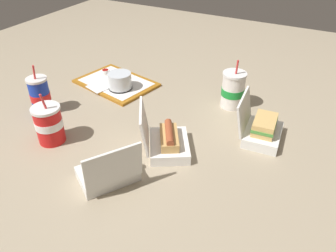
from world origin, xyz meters
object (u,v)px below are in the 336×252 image
object	(u,v)px
clamshell_hotdog_front	(166,141)
cake_container	(120,81)
soda_cup_back	(40,95)
ketchup_cup	(105,72)
clamshell_sandwich_center	(261,129)
soda_cup_left	(233,90)
food_tray	(116,83)
clamshell_hotdog_left	(108,170)
soda_cup_right	(49,124)
plastic_fork	(114,73)

from	to	relation	value
clamshell_hotdog_front	cake_container	bearing A→B (deg)	143.78
soda_cup_back	ketchup_cup	bearing A→B (deg)	85.55
cake_container	clamshell_hotdog_front	world-z (taller)	clamshell_hotdog_front
clamshell_sandwich_center	soda_cup_left	world-z (taller)	soda_cup_left
food_tray	clamshell_hotdog_left	world-z (taller)	clamshell_hotdog_left
cake_container	clamshell_hotdog_front	xyz separation A→B (m)	(0.41, -0.30, -0.01)
soda_cup_left	ketchup_cup	bearing A→B (deg)	-178.17
clamshell_sandwich_center	soda_cup_right	bearing A→B (deg)	-151.18
soda_cup_right	soda_cup_left	xyz separation A→B (m)	(0.51, 0.56, 0.00)
food_tray	clamshell_hotdog_left	size ratio (longest dim) A/B	1.81
food_tray	plastic_fork	size ratio (longest dim) A/B	3.79
clamshell_hotdog_front	ketchup_cup	bearing A→B (deg)	145.31
clamshell_hotdog_front	soda_cup_left	bearing A→B (deg)	75.60
soda_cup_left	soda_cup_back	size ratio (longest dim) A/B	1.01
cake_container	soda_cup_back	distance (m)	0.36
food_tray	soda_cup_left	bearing A→B (deg)	6.70
plastic_fork	soda_cup_left	xyz separation A→B (m)	(0.64, -0.00, 0.06)
soda_cup_right	food_tray	bearing A→B (deg)	96.76
soda_cup_left	clamshell_sandwich_center	bearing A→B (deg)	-45.90
clamshell_hotdog_left	soda_cup_back	size ratio (longest dim) A/B	1.06
food_tray	ketchup_cup	xyz separation A→B (m)	(-0.10, 0.05, 0.02)
clamshell_hotdog_left	cake_container	bearing A→B (deg)	121.24
food_tray	soda_cup_left	distance (m)	0.58
food_tray	clamshell_hotdog_front	size ratio (longest dim) A/B	1.73
plastic_fork	soda_cup_right	world-z (taller)	soda_cup_right
clamshell_hotdog_left	food_tray	bearing A→B (deg)	123.53
ketchup_cup	clamshell_hotdog_front	xyz separation A→B (m)	(0.56, -0.39, 0.01)
soda_cup_left	clamshell_hotdog_front	bearing A→B (deg)	-104.40
soda_cup_left	soda_cup_back	world-z (taller)	soda_cup_left
ketchup_cup	plastic_fork	size ratio (longest dim) A/B	0.36
food_tray	clamshell_sandwich_center	size ratio (longest dim) A/B	2.18
clamshell_hotdog_left	clamshell_hotdog_front	xyz separation A→B (m)	(0.09, 0.22, 0.00)
clamshell_hotdog_left	soda_cup_right	bearing A→B (deg)	166.97
ketchup_cup	soda_cup_left	world-z (taller)	soda_cup_left
food_tray	soda_cup_back	distance (m)	0.38
cake_container	food_tray	bearing A→B (deg)	142.32
cake_container	clamshell_sandwich_center	xyz separation A→B (m)	(0.69, -0.07, -0.01)
clamshell_sandwich_center	clamshell_hotdog_front	size ratio (longest dim) A/B	0.80
food_tray	plastic_fork	distance (m)	0.09
clamshell_hotdog_front	clamshell_hotdog_left	bearing A→B (deg)	-112.19
plastic_fork	soda_cup_right	bearing A→B (deg)	-53.17
cake_container	soda_cup_left	bearing A→B (deg)	12.47
plastic_fork	clamshell_sandwich_center	size ratio (longest dim) A/B	0.57
clamshell_sandwich_center	soda_cup_right	world-z (taller)	soda_cup_right
cake_container	ketchup_cup	distance (m)	0.18
clamshell_hotdog_left	clamshell_hotdog_front	size ratio (longest dim) A/B	0.96
soda_cup_back	soda_cup_left	bearing A→B (deg)	31.06
clamshell_hotdog_front	soda_cup_left	size ratio (longest dim) A/B	1.09
ketchup_cup	soda_cup_right	bearing A→B (deg)	-73.93
clamshell_sandwich_center	soda_cup_back	size ratio (longest dim) A/B	0.88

